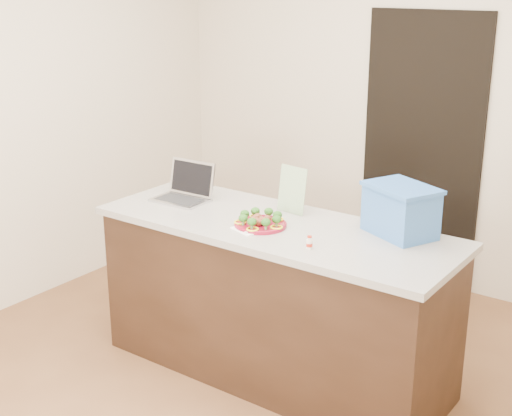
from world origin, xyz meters
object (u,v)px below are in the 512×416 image
Objects in this scene: plate at (260,224)px; laptop at (186,189)px; blue_box at (401,210)px; napkin at (251,229)px; yogurt_bottle at (309,243)px; island at (275,299)px; chair at (382,260)px.

laptop is (-0.65, 0.14, 0.05)m from plate.
blue_box reaches higher than laptop.
yogurt_bottle is (0.41, -0.06, 0.03)m from napkin.
yogurt_bottle reaches higher than island.
blue_box is at bearing -80.16° from chair.
laptop is (-1.05, 0.27, 0.03)m from yogurt_bottle.
napkin is (-0.01, -0.07, -0.01)m from plate.
laptop is at bearing 175.46° from island.
laptop is at bearing 165.70° from yogurt_bottle.
island is 0.87m from laptop.
blue_box is at bearing 29.94° from napkin.
laptop is (-0.70, 0.06, 0.52)m from island.
plate is 0.41m from yogurt_bottle.
yogurt_bottle is 0.21× the size of laptop.
chair is at bearing 94.87° from yogurt_bottle.
napkin is at bearing -125.40° from blue_box.
plate is at bearing 78.57° from napkin.
blue_box is (0.68, 0.39, 0.13)m from napkin.
laptop is at bearing 162.26° from napkin.
island is 0.48m from plate.
napkin is 0.36× the size of blue_box.
chair is at bearing 71.82° from plate.
island reaches higher than chair.
plate is 0.87× the size of laptop.
yogurt_bottle reaches higher than plate.
laptop reaches higher than chair.
island is 0.88m from chair.
napkin is 1.13m from chair.
laptop is (-0.64, 0.21, 0.06)m from napkin.
plate is 0.34× the size of chair.
plate is 0.67m from laptop.
blue_box is (0.67, 0.32, 0.12)m from plate.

